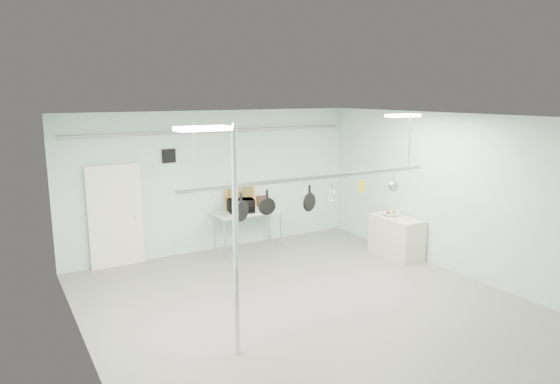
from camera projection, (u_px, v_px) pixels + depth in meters
floor at (314, 310)px, 8.35m from camera, size 8.00×8.00×0.00m
ceiling at (316, 118)px, 7.73m from camera, size 7.00×8.00×0.02m
back_wall at (216, 181)px, 11.41m from camera, size 7.00×0.02×3.20m
right_wall at (462, 196)px, 9.78m from camera, size 0.02×8.00×3.20m
door at (116, 217)px, 10.33m from camera, size 1.10×0.10×2.20m
wall_vent at (169, 156)px, 10.72m from camera, size 0.30×0.04×0.30m
conduit_pipe at (217, 131)px, 11.11m from camera, size 6.60×0.07×0.07m
chrome_pole at (236, 243)px, 6.69m from camera, size 0.08×0.08×3.20m
prep_table at (248, 214)px, 11.53m from camera, size 1.60×0.70×0.91m
side_cabinet at (396, 237)px, 11.01m from camera, size 0.60×1.20×0.90m
pot_rack at (315, 176)px, 8.27m from camera, size 4.80×0.06×1.00m
light_panel_left at (203, 129)px, 5.97m from camera, size 0.65×0.30×0.05m
light_panel_right at (403, 116)px, 9.44m from camera, size 0.65×0.30×0.05m
microwave at (241, 206)px, 11.34m from camera, size 0.63×0.49×0.31m
coffee_canister at (250, 207)px, 11.49m from camera, size 0.22×0.22×0.20m
painting_large at (241, 196)px, 11.70m from camera, size 0.78×0.14×0.58m
painting_small at (263, 201)px, 12.02m from camera, size 0.31×0.11×0.25m
fruit_bowl at (391, 214)px, 11.05m from camera, size 0.41×0.41×0.08m
skillet_left at (241, 207)px, 7.66m from camera, size 0.32×0.19×0.45m
skillet_mid at (267, 202)px, 7.88m from camera, size 0.29×0.12×0.39m
skillet_right at (309, 198)px, 8.29m from camera, size 0.32×0.17×0.45m
whisk at (331, 193)px, 8.50m from camera, size 0.27×0.27×0.35m
grater at (362, 186)px, 8.82m from camera, size 0.10×0.04×0.25m
saucepan at (393, 184)px, 9.20m from camera, size 0.18×0.11×0.31m
fruit_cluster at (391, 212)px, 11.04m from camera, size 0.24×0.24×0.09m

